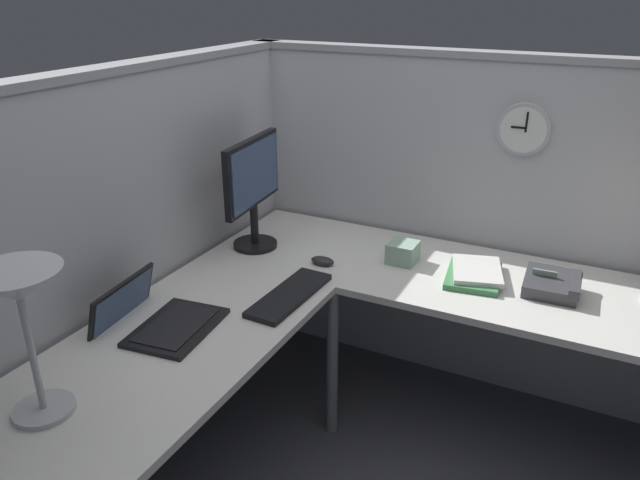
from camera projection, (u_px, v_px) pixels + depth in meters
name	position (u px, v px, depth m)	size (l,w,h in m)	color
ground_plane	(350.00, 464.00, 2.53)	(6.80, 6.80, 0.00)	#47474C
cubicle_wall_back	(102.00, 287.00, 2.28)	(2.57, 0.12, 1.58)	#B2B2B7
cubicle_wall_right	(482.00, 228.00, 2.83)	(0.12, 2.37, 1.58)	#B2B2B7
desk	(348.00, 357.00, 2.15)	(2.35, 2.15, 0.73)	silver
monitor	(253.00, 185.00, 2.67)	(0.46, 0.20, 0.50)	black
laptop	(153.00, 318.00, 2.15)	(0.38, 0.42, 0.22)	black
keyboard	(290.00, 295.00, 2.34)	(0.43, 0.14, 0.02)	black
computer_mouse	(323.00, 261.00, 2.61)	(0.06, 0.10, 0.03)	#232326
desk_lamp_dome	(20.00, 298.00, 1.58)	(0.24, 0.24, 0.44)	#B7BABF
office_phone	(553.00, 286.00, 2.35)	(0.20, 0.21, 0.11)	#38383D
book_stack	(475.00, 274.00, 2.48)	(0.32, 0.26, 0.04)	#3F7F4C
tissue_box	(403.00, 252.00, 2.62)	(0.12, 0.12, 0.09)	#8CAD99
wall_clock	(524.00, 129.00, 2.54)	(0.04, 0.22, 0.22)	#B7BABF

